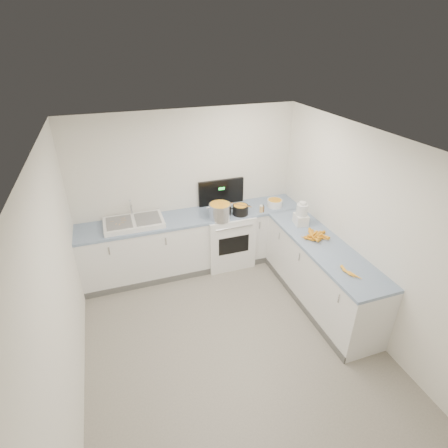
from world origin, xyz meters
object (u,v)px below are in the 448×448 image
object	(u,v)px
stove	(227,236)
extract_bottle	(263,209)
food_processor	(301,215)
black_pot	(240,210)
spice_jar	(261,209)
steel_pot	(220,212)
sink	(134,222)
mixing_bowl	(275,203)

from	to	relation	value
stove	extract_bottle	world-z (taller)	stove
extract_bottle	food_processor	world-z (taller)	food_processor
black_pot	spice_jar	distance (m)	0.34
black_pot	spice_jar	bearing A→B (deg)	-5.75
steel_pot	sink	bearing A→B (deg)	171.32
stove	spice_jar	size ratio (longest dim) A/B	13.44
mixing_bowl	food_processor	xyz separation A→B (m)	(0.09, -0.67, 0.10)
mixing_bowl	food_processor	distance (m)	0.69
mixing_bowl	extract_bottle	distance (m)	0.29
sink	extract_bottle	xyz separation A→B (m)	(1.98, -0.23, 0.01)
stove	steel_pot	size ratio (longest dim) A/B	4.02
black_pot	food_processor	world-z (taller)	food_processor
steel_pot	spice_jar	size ratio (longest dim) A/B	3.34
steel_pot	extract_bottle	world-z (taller)	steel_pot
stove	black_pot	distance (m)	0.58
black_pot	extract_bottle	world-z (taller)	black_pot
black_pot	steel_pot	bearing A→B (deg)	-179.38
steel_pot	food_processor	distance (m)	1.21
mixing_bowl	spice_jar	world-z (taller)	mixing_bowl
steel_pot	spice_jar	xyz separation A→B (m)	(0.68, -0.03, -0.05)
sink	spice_jar	size ratio (longest dim) A/B	8.50
stove	steel_pot	xyz separation A→B (m)	(-0.18, -0.18, 0.57)
steel_pot	extract_bottle	size ratio (longest dim) A/B	3.44
stove	sink	xyz separation A→B (m)	(-1.45, 0.02, 0.50)
stove	mixing_bowl	bearing A→B (deg)	-6.41
black_pot	stove	bearing A→B (deg)	132.50
mixing_bowl	extract_bottle	world-z (taller)	mixing_bowl
black_pot	extract_bottle	size ratio (longest dim) A/B	2.45
sink	steel_pot	xyz separation A→B (m)	(1.27, -0.19, 0.07)
spice_jar	black_pot	bearing A→B (deg)	174.25
steel_pot	black_pot	world-z (taller)	steel_pot
stove	sink	world-z (taller)	stove
extract_bottle	food_processor	bearing A→B (deg)	-56.87
sink	spice_jar	distance (m)	1.97
stove	food_processor	bearing A→B (deg)	-40.80
food_processor	mixing_bowl	bearing A→B (deg)	97.80
stove	steel_pot	bearing A→B (deg)	-134.57
sink	spice_jar	world-z (taller)	sink
mixing_bowl	food_processor	world-z (taller)	food_processor
steel_pot	black_pot	xyz separation A→B (m)	(0.34, 0.00, -0.04)
steel_pot	spice_jar	distance (m)	0.68
sink	extract_bottle	world-z (taller)	sink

